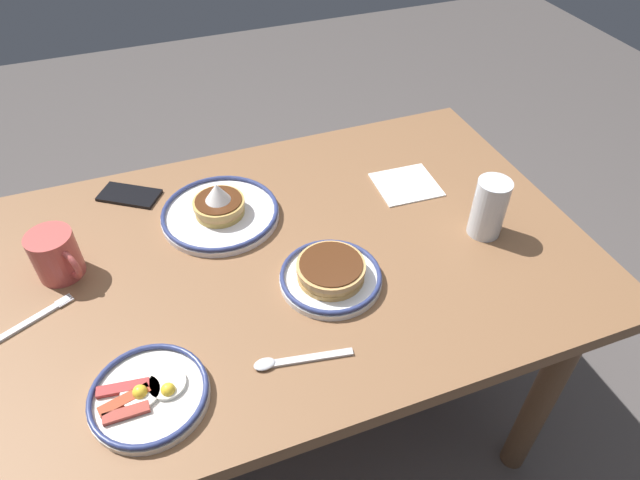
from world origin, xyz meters
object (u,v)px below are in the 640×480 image
Objects in this scene: plate_near_main at (220,211)px; tea_spoon at (289,361)px; drinking_glass at (488,210)px; plate_far_companion at (331,274)px; fork_near at (23,325)px; paper_napkin at (406,185)px; coffee_mug at (56,255)px; cell_phone at (129,195)px; plate_center_pancakes at (149,395)px.

plate_near_main reaches higher than tea_spoon.
plate_far_companion is at bearing 3.51° from drinking_glass.
plate_near_main is 0.46m from fork_near.
paper_napkin is 0.83× the size of tea_spoon.
plate_far_companion is at bearing 170.85° from fork_near.
coffee_mug reaches higher than cell_phone.
paper_napkin is at bearing -68.72° from drinking_glass.
plate_far_companion is 1.52× the size of drinking_glass.
paper_napkin is at bearing -162.89° from cell_phone.
paper_napkin is 0.59m from tea_spoon.
plate_near_main is 1.96× the size of drinking_glass.
plate_near_main is 1.34× the size of plate_center_pancakes.
coffee_mug is (0.52, -0.22, 0.03)m from plate_far_companion.
drinking_glass reaches higher than fork_near.
plate_far_companion is 1.17× the size of tea_spoon.
plate_far_companion is 0.56m from cell_phone.
coffee_mug is 0.62× the size of fork_near.
plate_near_main reaches higher than fork_near.
plate_center_pancakes is at bearing 12.56° from drinking_glass.
coffee_mug is 0.15m from fork_near.
plate_center_pancakes is at bearing 20.87° from plate_far_companion.
plate_near_main is at bearing -59.13° from plate_far_companion.
drinking_glass is at bearing 175.76° from fork_near.
coffee_mug is 0.65× the size of tea_spoon.
plate_far_companion reaches higher than fork_near.
plate_far_companion is (-0.17, 0.28, 0.00)m from plate_near_main.
fork_near is (0.43, 0.18, -0.02)m from plate_near_main.
paper_napkin is at bearing -140.98° from plate_far_companion.
plate_center_pancakes reaches higher than paper_napkin.
plate_near_main is at bearing -4.90° from paper_napkin.
drinking_glass is (-0.77, -0.17, 0.05)m from plate_center_pancakes.
coffee_mug is 0.27m from cell_phone.
plate_center_pancakes is 0.58m from cell_phone.
coffee_mug reaches higher than paper_napkin.
plate_far_companion reaches higher than tea_spoon.
plate_near_main reaches higher than cell_phone.
plate_center_pancakes is 0.79m from paper_napkin.
plate_far_companion reaches higher than plate_center_pancakes.
plate_far_companion is 0.38m from paper_napkin.
cell_phone is at bearing -29.10° from drinking_glass.
plate_far_companion is (-0.39, -0.15, 0.01)m from plate_center_pancakes.
plate_near_main reaches higher than paper_napkin.
drinking_glass is 0.77× the size of tea_spoon.
drinking_glass is at bearing -167.44° from plate_center_pancakes.
plate_far_companion is at bearing 163.22° from cell_phone.
cell_phone is (0.74, -0.41, -0.06)m from drinking_glass.
plate_near_main is 1.90× the size of cell_phone.
tea_spoon reaches higher than paper_napkin.
plate_near_main reaches higher than plate_far_companion.
coffee_mug is at bearing 10.05° from plate_near_main.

